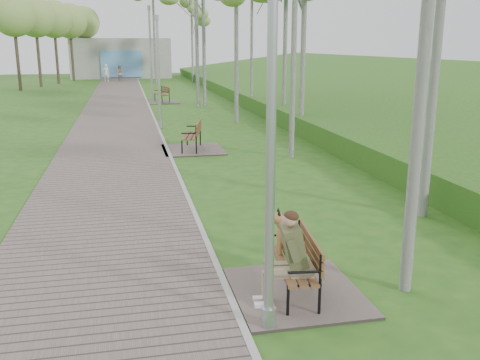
# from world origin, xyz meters

# --- Properties ---
(ground) EXTENTS (120.00, 120.00, 0.00)m
(ground) POSITION_xyz_m (0.00, 0.00, 0.00)
(ground) COLOR #26521A
(ground) RESTS_ON ground
(walkway) EXTENTS (3.50, 67.00, 0.04)m
(walkway) POSITION_xyz_m (-1.75, 21.50, 0.02)
(walkway) COLOR #635650
(walkway) RESTS_ON ground
(kerb) EXTENTS (0.10, 67.00, 0.05)m
(kerb) POSITION_xyz_m (0.00, 21.50, 0.03)
(kerb) COLOR #999993
(kerb) RESTS_ON ground
(embankment) EXTENTS (14.00, 70.00, 1.60)m
(embankment) POSITION_xyz_m (12.00, 20.00, 0.00)
(embankment) COLOR #457822
(embankment) RESTS_ON ground
(building_north) EXTENTS (10.00, 5.20, 4.00)m
(building_north) POSITION_xyz_m (-1.50, 50.97, 1.99)
(building_north) COLOR #9E9E99
(building_north) RESTS_ON ground
(bench_main) EXTENTS (1.74, 1.94, 1.52)m
(bench_main) POSITION_xyz_m (0.85, -0.88, 0.42)
(bench_main) COLOR #635650
(bench_main) RESTS_ON ground
(bench_second) EXTENTS (1.94, 2.15, 1.19)m
(bench_second) POSITION_xyz_m (0.78, 9.84, 0.22)
(bench_second) COLOR #635650
(bench_second) RESTS_ON ground
(bench_third) EXTENTS (1.91, 2.12, 1.17)m
(bench_third) POSITION_xyz_m (0.88, 25.09, 0.22)
(bench_third) COLOR #635650
(bench_third) RESTS_ON ground
(lamp_post_near) EXTENTS (0.19, 0.19, 4.89)m
(lamp_post_near) POSITION_xyz_m (0.31, -1.69, 2.28)
(lamp_post_near) COLOR #A0A3A8
(lamp_post_near) RESTS_ON ground
(lamp_post_second) EXTENTS (0.17, 0.17, 4.52)m
(lamp_post_second) POSITION_xyz_m (0.11, 14.89, 2.11)
(lamp_post_second) COLOR #A0A3A8
(lamp_post_second) RESTS_ON ground
(lamp_post_third) EXTENTS (0.22, 0.22, 5.69)m
(lamp_post_third) POSITION_xyz_m (0.40, 27.08, 2.66)
(lamp_post_third) COLOR #A0A3A8
(lamp_post_third) RESTS_ON ground
(pedestrian_near) EXTENTS (0.59, 0.39, 1.61)m
(pedestrian_near) POSITION_xyz_m (-2.93, 44.92, 0.81)
(pedestrian_near) COLOR white
(pedestrian_near) RESTS_ON ground
(pedestrian_far) EXTENTS (0.82, 0.67, 1.55)m
(pedestrian_far) POSITION_xyz_m (-1.71, 44.43, 0.77)
(pedestrian_far) COLOR gray
(pedestrian_far) RESTS_ON ground
(birch_distant_b) EXTENTS (2.46, 2.46, 7.88)m
(birch_distant_b) POSITION_xyz_m (4.80, 41.60, 6.19)
(birch_distant_b) COLOR silver
(birch_distant_b) RESTS_ON ground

